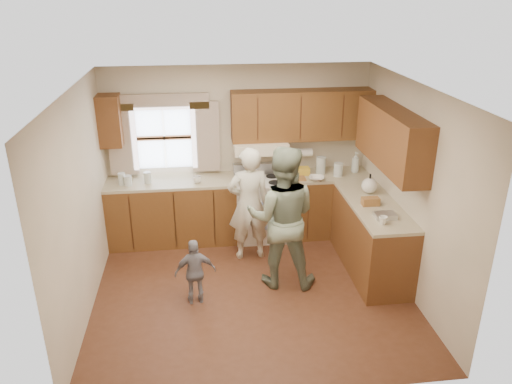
{
  "coord_description": "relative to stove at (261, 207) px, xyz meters",
  "views": [
    {
      "loc": [
        -0.59,
        -5.21,
        3.51
      ],
      "look_at": [
        0.1,
        0.4,
        1.15
      ],
      "focal_mm": 35.0,
      "sensor_mm": 36.0,
      "label": 1
    }
  ],
  "objects": [
    {
      "name": "stove",
      "position": [
        0.0,
        0.0,
        0.0
      ],
      "size": [
        0.76,
        0.67,
        1.07
      ],
      "color": "silver",
      "rests_on": "ground"
    },
    {
      "name": "child",
      "position": [
        -0.98,
        -1.59,
        -0.06
      ],
      "size": [
        0.5,
        0.25,
        0.82
      ],
      "primitive_type": "imported",
      "rotation": [
        0.0,
        0.0,
        3.25
      ],
      "color": "gray",
      "rests_on": "ground"
    },
    {
      "name": "kitchen_fixtures",
      "position": [
        0.31,
        -0.36,
        0.37
      ],
      "size": [
        3.8,
        2.25,
        2.15
      ],
      "color": "#3F1F0D",
      "rests_on": "ground"
    },
    {
      "name": "woman_right",
      "position": [
        0.09,
        -1.27,
        0.43
      ],
      "size": [
        1.0,
        0.85,
        1.8
      ],
      "primitive_type": "imported",
      "rotation": [
        0.0,
        0.0,
        2.93
      ],
      "color": "#233B29",
      "rests_on": "ground"
    },
    {
      "name": "woman_left",
      "position": [
        -0.24,
        -0.59,
        0.32
      ],
      "size": [
        0.61,
        0.43,
        1.58
      ],
      "primitive_type": "imported",
      "rotation": [
        0.0,
        0.0,
        3.23
      ],
      "color": "silver",
      "rests_on": "ground"
    },
    {
      "name": "room",
      "position": [
        -0.3,
        -1.44,
        0.78
      ],
      "size": [
        3.8,
        3.8,
        3.8
      ],
      "color": "#4B2817",
      "rests_on": "ground"
    }
  ]
}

